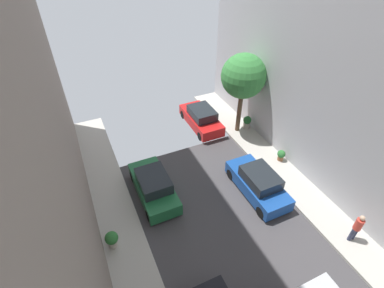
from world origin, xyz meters
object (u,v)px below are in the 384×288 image
at_px(pedestrian, 357,227).
at_px(potted_plant_4, 247,122).
at_px(parked_car_right_3, 258,183).
at_px(parked_car_right_4, 201,118).
at_px(street_tree_1, 243,77).
at_px(parked_car_left_3, 154,186).
at_px(potted_plant_1, 281,155).
at_px(potted_plant_0, 112,239).

distance_m(pedestrian, potted_plant_4, 10.07).
relative_size(parked_car_right_3, parked_car_right_4, 1.00).
bearing_deg(pedestrian, street_tree_1, 91.26).
xyz_separation_m(parked_car_right_4, potted_plant_4, (2.86, -1.75, -0.05)).
height_order(parked_car_right_3, pedestrian, pedestrian).
xyz_separation_m(parked_car_right_3, street_tree_1, (2.11, 5.56, 3.64)).
bearing_deg(parked_car_right_4, potted_plant_4, -31.49).
relative_size(parked_car_left_3, potted_plant_1, 5.64).
height_order(street_tree_1, potted_plant_0, street_tree_1).
relative_size(parked_car_right_3, street_tree_1, 0.74).
bearing_deg(potted_plant_1, pedestrian, -95.06).
bearing_deg(parked_car_right_4, potted_plant_0, -138.10).
bearing_deg(parked_car_right_3, potted_plant_0, -179.13).
bearing_deg(parked_car_left_3, potted_plant_0, -140.37).
relative_size(parked_car_right_4, potted_plant_4, 4.35).
xyz_separation_m(parked_car_right_4, street_tree_1, (2.11, -1.70, 3.64)).
xyz_separation_m(parked_car_left_3, potted_plant_1, (8.27, -0.66, -0.16)).
xyz_separation_m(potted_plant_0, potted_plant_1, (11.10, 1.69, -0.11)).
height_order(parked_car_right_4, potted_plant_4, parked_car_right_4).
distance_m(parked_car_left_3, potted_plant_4, 8.89).
distance_m(parked_car_right_4, street_tree_1, 4.54).
height_order(parked_car_left_3, potted_plant_4, parked_car_left_3).
bearing_deg(potted_plant_4, potted_plant_0, -153.08).
bearing_deg(street_tree_1, parked_car_right_4, 141.06).
bearing_deg(parked_car_left_3, pedestrian, -41.19).
relative_size(parked_car_right_3, potted_plant_1, 5.64).
bearing_deg(pedestrian, potted_plant_4, 86.96).
xyz_separation_m(parked_car_right_4, pedestrian, (2.33, -11.80, 0.35)).
xyz_separation_m(potted_plant_0, potted_plant_4, (11.10, 5.63, -0.00)).
bearing_deg(street_tree_1, parked_car_left_3, -156.03).
height_order(potted_plant_0, potted_plant_4, potted_plant_4).
distance_m(street_tree_1, potted_plant_4, 3.77).
distance_m(street_tree_1, potted_plant_1, 5.56).
relative_size(pedestrian, street_tree_1, 0.30).
distance_m(parked_car_left_3, parked_car_right_4, 7.39).
relative_size(parked_car_right_3, potted_plant_4, 4.35).
bearing_deg(parked_car_right_3, potted_plant_4, 62.54).
bearing_deg(potted_plant_1, street_tree_1, 100.82).
bearing_deg(potted_plant_4, parked_car_left_3, -158.31).
xyz_separation_m(parked_car_left_3, pedestrian, (7.73, -6.76, 0.35)).
bearing_deg(street_tree_1, potted_plant_4, -3.89).
bearing_deg(parked_car_right_4, potted_plant_1, -63.26).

